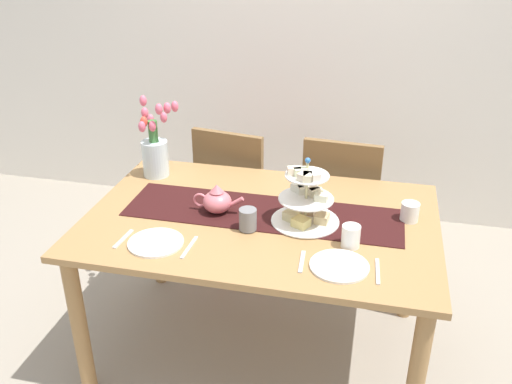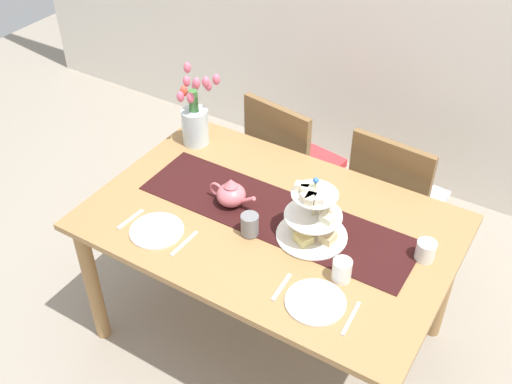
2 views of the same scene
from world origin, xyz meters
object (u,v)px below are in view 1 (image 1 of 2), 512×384
Objects in this scene: cream_jug at (410,212)px; dinner_plate_right at (339,266)px; mug_grey at (248,219)px; mug_white_text at (351,236)px; teapot at (217,201)px; dinner_plate_left at (156,243)px; knife_left at (189,247)px; tulip_vase at (155,150)px; chair_left at (237,191)px; fork_left at (123,239)px; knife_right at (378,271)px; fork_right at (302,262)px; tiered_cake_stand at (306,202)px; dining_table at (261,237)px; chair_right at (342,201)px.

cream_jug is 0.37× the size of dinner_plate_right.
mug_white_text is at bearing -4.53° from mug_grey.
teapot is 0.36m from dinner_plate_left.
mug_white_text is at bearing 14.12° from knife_left.
tulip_vase is at bearing 147.59° from dinner_plate_right.
chair_left is 6.07× the size of fork_left.
knife_left is at bearing -94.43° from teapot.
knife_right is at bearing -51.63° from chair_left.
knife_right is at bearing 0.00° from fork_right.
chair_left is 2.99× the size of tiered_cake_stand.
dinner_plate_right is at bearing -100.16° from mug_white_text.
mug_white_text is (0.78, 0.16, 0.04)m from dinner_plate_left.
chair_right is at bearing 67.16° from dining_table.
tulip_vase is 2.72× the size of fork_left.
tiered_cake_stand reaches higher than mug_white_text.
tulip_vase reaches higher than knife_left.
mug_white_text is (-0.24, -0.28, 0.01)m from cream_jug.
knife_left is 0.66m from mug_white_text.
chair_right is at bearing 85.81° from fork_right.
chair_left is 1.11m from fork_left.
fork_right is (0.23, -0.32, 0.11)m from dining_table.
teapot reaches higher than cream_jug.
dining_table is 9.18× the size of knife_left.
dining_table is 10.41× the size of fork_right.
tulip_vase is at bearing 150.97° from knife_right.
chair_left is 0.66m from tulip_vase.
chair_right is at bearing 57.07° from dinner_plate_left.
chair_right is 3.96× the size of dinner_plate_left.
knife_right is 0.20m from mug_white_text.
teapot is 1.59× the size of fork_left.
mug_grey is (0.60, -0.44, -0.09)m from tulip_vase.
dinner_plate_left is 0.40m from mug_grey.
knife_left is 0.61m from dinner_plate_right.
cream_jug is at bearing -9.00° from tulip_vase.
knife_right is 1.79× the size of mug_grey.
chair_right is 0.83m from tiered_cake_stand.
tulip_vase is 0.77m from knife_left.
tiered_cake_stand is 2.03× the size of fork_left.
tulip_vase is at bearing 152.76° from dining_table.
tiered_cake_stand is at bearing 135.54° from knife_right.
tiered_cake_stand is 1.79× the size of knife_right.
tulip_vase is 1.20m from dinner_plate_right.
tiered_cake_stand is 0.46m from knife_right.
chair_right is 5.35× the size of knife_right.
chair_right reaches higher than dinner_plate_right.
chair_left is at bearing 128.37° from knife_right.
cream_jug reaches higher than fork_left.
tiered_cake_stand reaches higher than dinner_plate_left.
chair_left is 2.23× the size of tulip_vase.
chair_right is 1.10m from tulip_vase.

